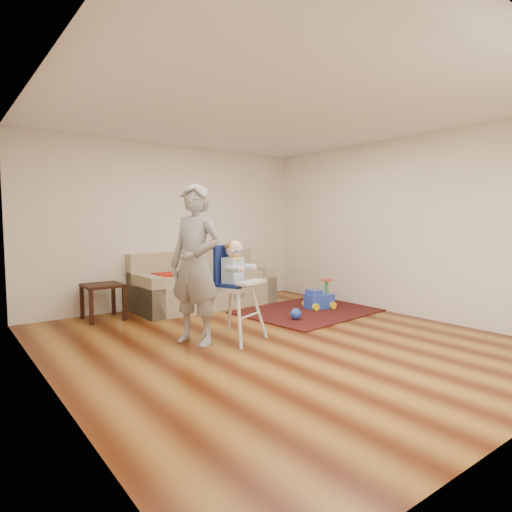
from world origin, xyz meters
TOP-DOWN VIEW (x-y plane):
  - ground at (0.00, 0.00)m, footprint 5.50×5.50m
  - room_envelope at (0.00, 0.53)m, footprint 5.04×5.52m
  - sofa at (0.36, 2.30)m, footprint 2.39×1.03m
  - side_table at (-1.33, 2.36)m, footprint 0.53×0.53m
  - area_rug at (1.50, 0.95)m, footprint 2.32×1.84m
  - ride_on_toy at (1.73, 0.98)m, footprint 0.49×0.39m
  - toy_ball at (0.88, 0.61)m, footprint 0.16×0.16m
  - high_chair at (-0.39, 0.32)m, footprint 0.73×0.73m
  - adult at (-0.83, 0.48)m, footprint 0.68×0.80m

SIDE VIEW (x-z plane):
  - ground at x=0.00m, z-range 0.00..0.00m
  - area_rug at x=1.50m, z-range 0.00..0.02m
  - toy_ball at x=0.88m, z-range 0.02..0.18m
  - ride_on_toy at x=1.73m, z-range 0.02..0.50m
  - side_table at x=-1.33m, z-range 0.00..0.53m
  - sofa at x=0.36m, z-range 0.00..0.92m
  - high_chair at x=-0.39m, z-range -0.02..1.20m
  - adult at x=-0.83m, z-range 0.00..1.87m
  - room_envelope at x=0.00m, z-range 0.52..3.24m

